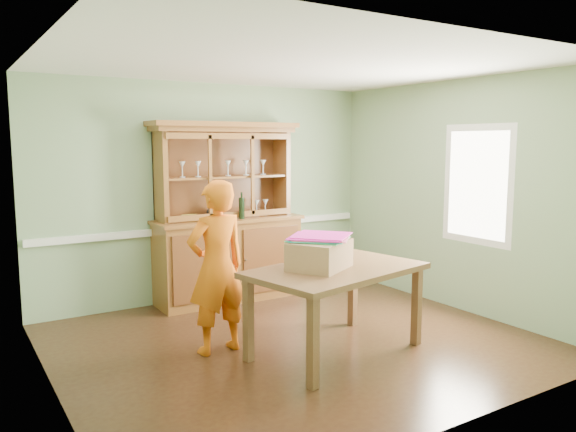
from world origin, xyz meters
TOP-DOWN VIEW (x-y plane):
  - floor at (0.00, 0.00)m, footprint 4.50×4.50m
  - ceiling at (0.00, 0.00)m, footprint 4.50×4.50m
  - wall_back at (0.00, 2.00)m, footprint 4.50×0.00m
  - wall_left at (-2.25, 0.00)m, footprint 0.00×4.00m
  - wall_right at (2.25, 0.00)m, footprint 0.00×4.00m
  - wall_front at (0.00, -2.00)m, footprint 4.50×0.00m
  - chair_rail at (0.00, 1.98)m, footprint 4.41×0.05m
  - framed_map at (-2.23, 0.30)m, footprint 0.03×0.60m
  - window_panel at (2.23, -0.30)m, footprint 0.03×0.96m
  - china_hutch at (0.10, 1.75)m, footprint 1.89×0.62m
  - dining_table at (0.16, -0.43)m, footprint 1.80×1.29m
  - cardboard_box at (0.00, -0.38)m, footprint 0.70×0.66m
  - kite_stack at (0.04, -0.33)m, footprint 0.69×0.69m
  - person at (-0.77, 0.18)m, footprint 0.62×0.43m

SIDE VIEW (x-z plane):
  - floor at x=0.00m, z-range 0.00..0.00m
  - dining_table at x=0.16m, z-range 0.31..1.13m
  - china_hutch at x=0.10m, z-range -0.33..1.89m
  - person at x=-0.77m, z-range 0.00..1.64m
  - chair_rail at x=0.00m, z-range 0.86..0.94m
  - cardboard_box at x=0.00m, z-range 0.82..1.08m
  - kite_stack at x=0.04m, z-range 1.08..1.12m
  - wall_back at x=0.00m, z-range -0.90..3.60m
  - wall_left at x=-2.25m, z-range -0.65..3.35m
  - wall_right at x=2.25m, z-range -0.65..3.35m
  - wall_front at x=0.00m, z-range -0.90..3.60m
  - window_panel at x=2.23m, z-range 0.82..2.18m
  - framed_map at x=-2.23m, z-range 1.32..1.78m
  - ceiling at x=0.00m, z-range 2.70..2.70m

